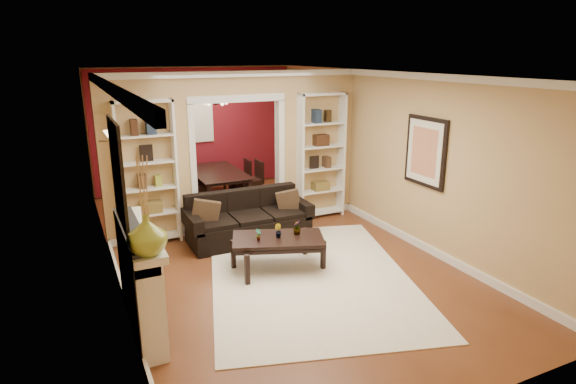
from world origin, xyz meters
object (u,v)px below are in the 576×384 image
sofa (249,217)px  fireplace (142,279)px  bookshelf_right (321,156)px  bookshelf_left (148,174)px  dining_table (219,186)px  coffee_table (278,253)px

sofa → fireplace: (-1.99, -1.95, 0.18)m
sofa → fireplace: 2.79m
bookshelf_right → bookshelf_left: bearing=180.0°
fireplace → dining_table: (2.22, 4.30, -0.27)m
bookshelf_right → dining_table: bookshelf_right is taller
coffee_table → sofa: bearing=109.5°
coffee_table → fireplace: size_ratio=0.75×
coffee_table → bookshelf_left: bookshelf_left is taller
sofa → bookshelf_right: 1.91m
coffee_table → dining_table: dining_table is taller
coffee_table → dining_table: (0.25, 3.56, 0.07)m
bookshelf_right → fireplace: 4.47m
sofa → coffee_table: (-0.01, -1.22, -0.16)m
coffee_table → fireplace: 2.13m
fireplace → bookshelf_left: bearing=78.0°
bookshelf_left → fireplace: bookshelf_left is taller
dining_table → bookshelf_left: bearing=136.4°
coffee_table → fireplace: (-1.97, -0.73, 0.34)m
dining_table → coffee_table: bearing=176.0°
sofa → fireplace: size_ratio=1.19×
bookshelf_left → dining_table: size_ratio=1.29×
fireplace → sofa: bearing=44.4°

